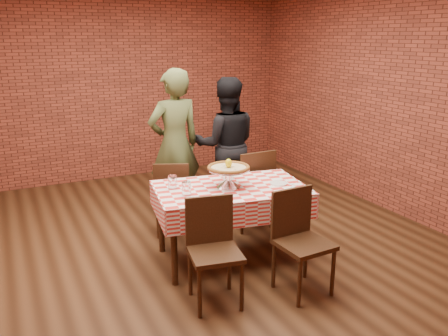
{
  "coord_description": "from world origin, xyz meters",
  "views": [
    {
      "loc": [
        -1.64,
        -4.12,
        2.18
      ],
      "look_at": [
        0.28,
        -0.2,
        0.92
      ],
      "focal_mm": 37.15,
      "sensor_mm": 36.0,
      "label": 1
    }
  ],
  "objects_px": {
    "chair_near_right": "(304,244)",
    "chair_near_left": "(215,254)",
    "table": "(230,223)",
    "water_glass_right": "(172,182)",
    "water_glass_left": "(186,189)",
    "chair_far_right": "(248,187)",
    "pizza_stand": "(229,178)",
    "pizza": "(229,168)",
    "diner_olive": "(175,145)",
    "chair_far_left": "(173,197)",
    "condiment_caddy": "(228,172)",
    "diner_black": "(226,145)"
  },
  "relations": [
    {
      "from": "condiment_caddy",
      "to": "chair_near_left",
      "type": "height_order",
      "value": "condiment_caddy"
    },
    {
      "from": "pizza",
      "to": "diner_olive",
      "type": "bearing_deg",
      "value": 92.73
    },
    {
      "from": "water_glass_left",
      "to": "chair_near_right",
      "type": "height_order",
      "value": "chair_near_right"
    },
    {
      "from": "pizza",
      "to": "chair_far_right",
      "type": "relative_size",
      "value": 0.44
    },
    {
      "from": "table",
      "to": "pizza_stand",
      "type": "xyz_separation_m",
      "value": [
        -0.02,
        0.01,
        0.48
      ]
    },
    {
      "from": "chair_far_right",
      "to": "pizza_stand",
      "type": "bearing_deg",
      "value": 45.91
    },
    {
      "from": "table",
      "to": "chair_far_left",
      "type": "xyz_separation_m",
      "value": [
        -0.29,
        0.86,
        0.05
      ]
    },
    {
      "from": "chair_far_right",
      "to": "diner_olive",
      "type": "relative_size",
      "value": 0.52
    },
    {
      "from": "water_glass_right",
      "to": "condiment_caddy",
      "type": "relative_size",
      "value": 0.94
    },
    {
      "from": "pizza",
      "to": "diner_black",
      "type": "distance_m",
      "value": 1.43
    },
    {
      "from": "water_glass_right",
      "to": "diner_olive",
      "type": "relative_size",
      "value": 0.07
    },
    {
      "from": "pizza",
      "to": "chair_far_right",
      "type": "distance_m",
      "value": 1.0
    },
    {
      "from": "diner_black",
      "to": "chair_far_left",
      "type": "bearing_deg",
      "value": 46.66
    },
    {
      "from": "pizza_stand",
      "to": "chair_far_right",
      "type": "height_order",
      "value": "pizza_stand"
    },
    {
      "from": "water_glass_left",
      "to": "water_glass_right",
      "type": "height_order",
      "value": "same"
    },
    {
      "from": "diner_olive",
      "to": "pizza",
      "type": "bearing_deg",
      "value": 88.01
    },
    {
      "from": "chair_far_right",
      "to": "chair_far_left",
      "type": "bearing_deg",
      "value": -14.6
    },
    {
      "from": "pizza_stand",
      "to": "diner_black",
      "type": "relative_size",
      "value": 0.25
    },
    {
      "from": "chair_far_left",
      "to": "chair_far_right",
      "type": "bearing_deg",
      "value": -169.0
    },
    {
      "from": "diner_olive",
      "to": "diner_black",
      "type": "relative_size",
      "value": 1.07
    },
    {
      "from": "table",
      "to": "chair_near_left",
      "type": "relative_size",
      "value": 1.61
    },
    {
      "from": "chair_far_right",
      "to": "table",
      "type": "bearing_deg",
      "value": 47.2
    },
    {
      "from": "table",
      "to": "pizza_stand",
      "type": "bearing_deg",
      "value": 145.13
    },
    {
      "from": "chair_near_right",
      "to": "table",
      "type": "bearing_deg",
      "value": 104.79
    },
    {
      "from": "condiment_caddy",
      "to": "water_glass_left",
      "type": "bearing_deg",
      "value": -147.26
    },
    {
      "from": "chair_far_left",
      "to": "diner_black",
      "type": "relative_size",
      "value": 0.51
    },
    {
      "from": "condiment_caddy",
      "to": "chair_near_left",
      "type": "relative_size",
      "value": 0.16
    },
    {
      "from": "condiment_caddy",
      "to": "chair_far_left",
      "type": "bearing_deg",
      "value": 128.41
    },
    {
      "from": "water_glass_right",
      "to": "chair_far_left",
      "type": "relative_size",
      "value": 0.15
    },
    {
      "from": "condiment_caddy",
      "to": "diner_olive",
      "type": "height_order",
      "value": "diner_olive"
    },
    {
      "from": "chair_near_right",
      "to": "chair_near_left",
      "type": "bearing_deg",
      "value": 163.73
    },
    {
      "from": "water_glass_left",
      "to": "water_glass_right",
      "type": "distance_m",
      "value": 0.25
    },
    {
      "from": "water_glass_right",
      "to": "pizza_stand",
      "type": "bearing_deg",
      "value": -20.19
    },
    {
      "from": "chair_near_right",
      "to": "water_glass_left",
      "type": "bearing_deg",
      "value": 129.88
    },
    {
      "from": "water_glass_right",
      "to": "chair_near_right",
      "type": "relative_size",
      "value": 0.15
    },
    {
      "from": "chair_near_right",
      "to": "diner_black",
      "type": "distance_m",
      "value": 2.21
    },
    {
      "from": "pizza",
      "to": "chair_near_right",
      "type": "xyz_separation_m",
      "value": [
        0.29,
        -0.86,
        -0.5
      ]
    },
    {
      "from": "table",
      "to": "chair_near_left",
      "type": "distance_m",
      "value": 0.83
    },
    {
      "from": "condiment_caddy",
      "to": "diner_olive",
      "type": "bearing_deg",
      "value": 104.18
    },
    {
      "from": "chair_near_right",
      "to": "diner_black",
      "type": "relative_size",
      "value": 0.53
    },
    {
      "from": "pizza",
      "to": "diner_olive",
      "type": "relative_size",
      "value": 0.23
    },
    {
      "from": "table",
      "to": "water_glass_right",
      "type": "xyz_separation_m",
      "value": [
        -0.52,
        0.2,
        0.45
      ]
    },
    {
      "from": "chair_near_left",
      "to": "chair_far_left",
      "type": "xyz_separation_m",
      "value": [
        0.19,
        1.53,
        -0.02
      ]
    },
    {
      "from": "water_glass_right",
      "to": "diner_black",
      "type": "height_order",
      "value": "diner_black"
    },
    {
      "from": "chair_near_left",
      "to": "chair_far_right",
      "type": "relative_size",
      "value": 0.95
    },
    {
      "from": "pizza_stand",
      "to": "chair_far_left",
      "type": "relative_size",
      "value": 0.48
    },
    {
      "from": "condiment_caddy",
      "to": "diner_black",
      "type": "relative_size",
      "value": 0.08
    },
    {
      "from": "pizza_stand",
      "to": "pizza",
      "type": "height_order",
      "value": "pizza"
    },
    {
      "from": "pizza",
      "to": "diner_black",
      "type": "xyz_separation_m",
      "value": [
        0.61,
        1.29,
        -0.1
      ]
    },
    {
      "from": "chair_near_right",
      "to": "diner_olive",
      "type": "xyz_separation_m",
      "value": [
        -0.36,
        2.18,
        0.46
      ]
    }
  ]
}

